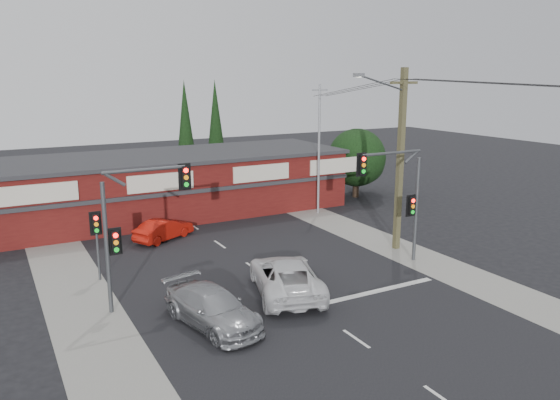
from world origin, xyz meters
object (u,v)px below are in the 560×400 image
silver_suv (212,308)px  shop_building (159,185)px  utility_pole (399,154)px  red_sedan (164,229)px  white_suv (286,276)px

silver_suv → shop_building: bearing=68.2°
utility_pole → red_sedan: bearing=143.9°
shop_building → utility_pole: 17.15m
red_sedan → shop_building: (1.55, 6.04, 1.50)m
red_sedan → shop_building: size_ratio=0.14×
red_sedan → utility_pole: (10.91, -7.96, 4.76)m
silver_suv → utility_pole: bearing=6.4°
white_suv → silver_suv: (-4.10, -1.42, -0.08)m
shop_building → utility_pole: size_ratio=2.73×
shop_building → silver_suv: bearing=-100.2°
white_suv → silver_suv: white_suv is taller
silver_suv → red_sedan: 12.18m
white_suv → shop_building: bearing=-69.5°
silver_suv → white_suv: bearing=7.5°
silver_suv → shop_building: (3.26, 18.10, 1.41)m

